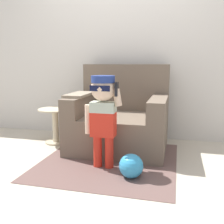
% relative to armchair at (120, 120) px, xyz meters
% --- Properties ---
extents(ground_plane, '(10.00, 10.00, 0.00)m').
position_rel_armchair_xyz_m(ground_plane, '(-0.08, -0.20, -0.34)').
color(ground_plane, '#BCB29E').
extents(wall_back, '(10.00, 0.05, 2.60)m').
position_rel_armchair_xyz_m(wall_back, '(-0.08, 0.54, 0.96)').
color(wall_back, silver).
rests_on(wall_back, ground_plane).
extents(armchair, '(1.12, 0.94, 1.00)m').
position_rel_armchair_xyz_m(armchair, '(0.00, 0.00, 0.00)').
color(armchair, '#6B5B4C').
rests_on(armchair, ground_plane).
extents(person_child, '(0.37, 0.28, 0.90)m').
position_rel_armchair_xyz_m(person_child, '(-0.02, -0.65, 0.26)').
color(person_child, red).
rests_on(person_child, ground_plane).
extents(side_table, '(0.42, 0.42, 0.45)m').
position_rel_armchair_xyz_m(side_table, '(-0.84, -0.03, -0.06)').
color(side_table, beige).
rests_on(side_table, ground_plane).
extents(rug, '(1.38, 1.44, 0.01)m').
position_rel_armchair_xyz_m(rug, '(-0.01, -0.47, -0.33)').
color(rug, brown).
rests_on(rug, ground_plane).
extents(toy_ball, '(0.22, 0.22, 0.22)m').
position_rel_armchair_xyz_m(toy_ball, '(0.29, -0.82, -0.23)').
color(toy_ball, '#3399D1').
rests_on(toy_ball, ground_plane).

